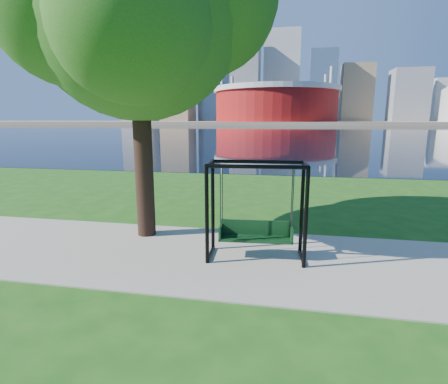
# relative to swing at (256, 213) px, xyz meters

# --- Properties ---
(ground) EXTENTS (900.00, 900.00, 0.00)m
(ground) POSITION_rel_swing_xyz_m (-0.60, 0.39, -1.08)
(ground) COLOR #1E5114
(ground) RESTS_ON ground
(path) EXTENTS (120.00, 4.00, 0.03)m
(path) POSITION_rel_swing_xyz_m (-0.60, -0.11, -1.06)
(path) COLOR #9E937F
(path) RESTS_ON ground
(river) EXTENTS (900.00, 180.00, 0.02)m
(river) POSITION_rel_swing_xyz_m (-0.60, 102.39, -1.07)
(river) COLOR black
(river) RESTS_ON ground
(far_bank) EXTENTS (900.00, 228.00, 2.00)m
(far_bank) POSITION_rel_swing_xyz_m (-0.60, 306.39, -0.08)
(far_bank) COLOR #937F60
(far_bank) RESTS_ON ground
(stadium) EXTENTS (83.00, 83.00, 32.00)m
(stadium) POSITION_rel_swing_xyz_m (-10.60, 235.39, 13.15)
(stadium) COLOR maroon
(stadium) RESTS_ON far_bank
(skyline) EXTENTS (392.00, 66.00, 96.50)m
(skyline) POSITION_rel_swing_xyz_m (-4.87, 319.78, 34.81)
(skyline) COLOR gray
(skyline) RESTS_ON far_bank
(swing) EXTENTS (2.24, 1.10, 2.23)m
(swing) POSITION_rel_swing_xyz_m (0.00, 0.00, 0.00)
(swing) COLOR black
(swing) RESTS_ON ground
(park_tree) EXTENTS (6.84, 6.18, 8.50)m
(park_tree) POSITION_rel_swing_xyz_m (-3.18, 1.15, 4.82)
(park_tree) COLOR black
(park_tree) RESTS_ON ground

